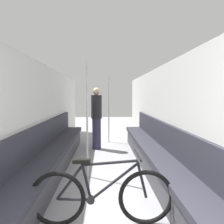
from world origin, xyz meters
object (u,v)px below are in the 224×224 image
(bench_seat_row_left, at_px, (49,161))
(passenger_standing, at_px, (97,117))
(bench_seat_row_right, at_px, (158,159))
(grab_pole_far, at_px, (87,121))
(bicycle, at_px, (102,196))
(grab_pole_near, at_px, (109,110))

(bench_seat_row_left, xyz_separation_m, passenger_standing, (0.81, 2.18, 0.59))
(bench_seat_row_right, relative_size, passenger_standing, 3.58)
(bench_seat_row_right, bearing_deg, bench_seat_row_left, 180.00)
(bench_seat_row_left, relative_size, grab_pole_far, 2.91)
(bicycle, bearing_deg, bench_seat_row_right, 44.98)
(bicycle, bearing_deg, bench_seat_row_left, 112.35)
(bench_seat_row_right, height_order, bicycle, bench_seat_row_right)
(bench_seat_row_right, distance_m, passenger_standing, 2.57)
(bench_seat_row_right, height_order, grab_pole_far, grab_pole_far)
(bicycle, xyz_separation_m, grab_pole_far, (-0.28, 1.56, 0.70))
(passenger_standing, bearing_deg, bench_seat_row_left, 44.73)
(bench_seat_row_right, relative_size, grab_pole_near, 2.91)
(bench_seat_row_left, xyz_separation_m, bench_seat_row_right, (2.04, 0.00, 0.00))
(bench_seat_row_left, distance_m, bench_seat_row_right, 2.04)
(grab_pole_far, xyz_separation_m, passenger_standing, (0.10, 2.16, -0.14))
(bench_seat_row_left, height_order, grab_pole_near, grab_pole_near)
(bench_seat_row_left, distance_m, grab_pole_near, 3.39)
(bench_seat_row_left, relative_size, bench_seat_row_right, 1.00)
(bench_seat_row_right, height_order, grab_pole_near, grab_pole_near)
(grab_pole_far, distance_m, passenger_standing, 2.16)
(bicycle, xyz_separation_m, passenger_standing, (-0.18, 3.71, 0.56))
(bicycle, height_order, grab_pole_far, grab_pole_far)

